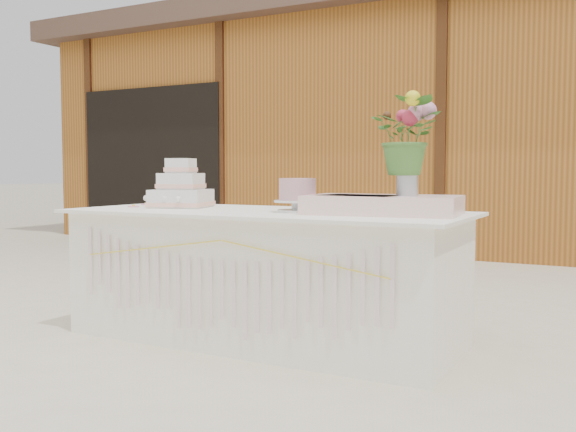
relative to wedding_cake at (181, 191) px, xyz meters
The scene contains 9 objects.
ground 1.09m from the wedding_cake, ahead, with size 80.00×80.00×0.00m, color beige.
barn 6.03m from the wedding_cake, 83.84° to the left, with size 12.60×4.60×3.30m.
cake_table 0.82m from the wedding_cake, ahead, with size 2.40×1.00×0.77m.
wedding_cake is the anchor object (origin of this frame).
pink_cake_stand 0.89m from the wedding_cake, ahead, with size 0.27×0.27×0.19m.
satin_runner 1.38m from the wedding_cake, ahead, with size 0.81×0.47×0.10m, color #FFD6CD.
flower_vase 1.52m from the wedding_cake, ahead, with size 0.12×0.12×0.16m, color silver.
bouquet 1.56m from the wedding_cake, ahead, with size 0.37×0.32×0.41m, color #41712D.
loose_flowers 0.35m from the wedding_cake, behind, with size 0.14×0.35×0.02m, color pink, non-canonical shape.
Camera 1 is at (1.90, -3.28, 1.00)m, focal length 40.00 mm.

